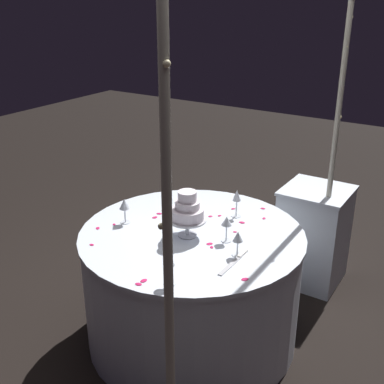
# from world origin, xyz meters

# --- Properties ---
(ground_plane) EXTENTS (12.00, 12.00, 0.00)m
(ground_plane) POSITION_xyz_m (0.00, 0.00, 0.00)
(ground_plane) COLOR black
(decorative_arch) EXTENTS (1.95, 0.06, 2.24)m
(decorative_arch) POSITION_xyz_m (-0.00, 0.51, 1.45)
(decorative_arch) COLOR #B7B29E
(decorative_arch) RESTS_ON ground
(main_table) EXTENTS (1.33, 1.33, 0.73)m
(main_table) POSITION_xyz_m (0.00, 0.00, 0.37)
(main_table) COLOR silver
(main_table) RESTS_ON ground
(side_table) EXTENTS (0.46, 0.46, 0.74)m
(side_table) POSITION_xyz_m (-1.04, 0.40, 0.37)
(side_table) COLOR silver
(side_table) RESTS_ON ground
(tiered_cake) EXTENTS (0.22, 0.22, 0.28)m
(tiered_cake) POSITION_xyz_m (0.05, 0.00, 0.89)
(tiered_cake) COLOR silver
(tiered_cake) RESTS_ON main_table
(wine_glass_0) EXTENTS (0.06, 0.06, 0.18)m
(wine_glass_0) POSITION_xyz_m (-0.34, 0.11, 0.87)
(wine_glass_0) COLOR silver
(wine_glass_0) RESTS_ON main_table
(wine_glass_1) EXTENTS (0.06, 0.06, 0.14)m
(wine_glass_1) POSITION_xyz_m (0.09, 0.35, 0.84)
(wine_glass_1) COLOR silver
(wine_glass_1) RESTS_ON main_table
(wine_glass_2) EXTENTS (0.06, 0.06, 0.15)m
(wine_glass_2) POSITION_xyz_m (-0.02, 0.22, 0.85)
(wine_glass_2) COLOR silver
(wine_glass_2) RESTS_ON main_table
(wine_glass_3) EXTENTS (0.06, 0.06, 0.16)m
(wine_glass_3) POSITION_xyz_m (0.11, -0.42, 0.85)
(wine_glass_3) COLOR silver
(wine_glass_3) RESTS_ON main_table
(wine_glass_4) EXTENTS (0.06, 0.06, 0.16)m
(wine_glass_4) POSITION_xyz_m (0.52, 0.20, 0.86)
(wine_glass_4) COLOR silver
(wine_glass_4) RESTS_ON main_table
(cake_knife) EXTENTS (0.30, 0.03, 0.01)m
(cake_knife) POSITION_xyz_m (0.16, 0.37, 0.74)
(cake_knife) COLOR silver
(cake_knife) RESTS_ON main_table
(rose_petal_0) EXTENTS (0.03, 0.04, 0.00)m
(rose_petal_0) POSITION_xyz_m (-0.22, -0.10, 0.74)
(rose_petal_0) COLOR #C61951
(rose_petal_0) RESTS_ON main_table
(rose_petal_1) EXTENTS (0.03, 0.04, 0.00)m
(rose_petal_1) POSITION_xyz_m (-0.10, -0.31, 0.74)
(rose_petal_1) COLOR #C61951
(rose_petal_1) RESTS_ON main_table
(rose_petal_2) EXTENTS (0.03, 0.03, 0.00)m
(rose_petal_2) POSITION_xyz_m (-0.24, -0.02, 0.74)
(rose_petal_2) COLOR #C61951
(rose_petal_2) RESTS_ON main_table
(rose_petal_3) EXTENTS (0.04, 0.04, 0.00)m
(rose_petal_3) POSITION_xyz_m (0.26, -0.50, 0.74)
(rose_petal_3) COLOR #C61951
(rose_petal_3) RESTS_ON main_table
(rose_petal_4) EXTENTS (0.03, 0.04, 0.00)m
(rose_petal_4) POSITION_xyz_m (-0.53, 0.21, 0.74)
(rose_petal_4) COLOR #C61951
(rose_petal_4) RESTS_ON main_table
(rose_petal_5) EXTENTS (0.03, 0.04, 0.00)m
(rose_petal_5) POSITION_xyz_m (-0.27, 0.19, 0.74)
(rose_petal_5) COLOR #C61951
(rose_petal_5) RESTS_ON main_table
(rose_petal_6) EXTENTS (0.04, 0.03, 0.00)m
(rose_petal_6) POSITION_xyz_m (-0.10, -0.08, 0.74)
(rose_petal_6) COLOR #C61951
(rose_petal_6) RESTS_ON main_table
(rose_petal_7) EXTENTS (0.02, 0.03, 0.00)m
(rose_petal_7) POSITION_xyz_m (0.43, -0.39, 0.74)
(rose_petal_7) COLOR #C61951
(rose_petal_7) RESTS_ON main_table
(rose_petal_8) EXTENTS (0.04, 0.03, 0.00)m
(rose_petal_8) POSITION_xyz_m (-0.42, 0.05, 0.74)
(rose_petal_8) COLOR #C61951
(rose_petal_8) RESTS_ON main_table
(rose_petal_9) EXTENTS (0.02, 0.03, 0.00)m
(rose_petal_9) POSITION_xyz_m (-0.50, -0.30, 0.74)
(rose_petal_9) COLOR #C61951
(rose_petal_9) RESTS_ON main_table
(rose_petal_10) EXTENTS (0.03, 0.03, 0.00)m
(rose_petal_10) POSITION_xyz_m (-0.28, 0.02, 0.74)
(rose_petal_10) COLOR #C61951
(rose_petal_10) RESTS_ON main_table
(rose_petal_11) EXTENTS (0.04, 0.04, 0.00)m
(rose_petal_11) POSITION_xyz_m (-0.04, -0.30, 0.74)
(rose_petal_11) COLOR #C61951
(rose_petal_11) RESTS_ON main_table
(rose_petal_12) EXTENTS (0.04, 0.03, 0.00)m
(rose_petal_12) POSITION_xyz_m (-0.22, -0.26, 0.74)
(rose_petal_12) COLOR #C61951
(rose_petal_12) RESTS_ON main_table
(rose_petal_13) EXTENTS (0.03, 0.03, 0.00)m
(rose_petal_13) POSITION_xyz_m (0.10, 0.19, 0.74)
(rose_petal_13) COLOR #C61951
(rose_petal_13) RESTS_ON main_table
(rose_petal_14) EXTENTS (0.03, 0.04, 0.00)m
(rose_petal_14) POSITION_xyz_m (0.60, 0.08, 0.74)
(rose_petal_14) COLOR #C61951
(rose_petal_14) RESTS_ON main_table
(rose_petal_15) EXTENTS (0.05, 0.04, 0.00)m
(rose_petal_15) POSITION_xyz_m (0.07, 0.16, 0.74)
(rose_petal_15) COLOR #C61951
(rose_petal_15) RESTS_ON main_table
(rose_petal_16) EXTENTS (0.03, 0.03, 0.00)m
(rose_petal_16) POSITION_xyz_m (-0.14, 0.21, 0.74)
(rose_petal_16) COLOR #C61951
(rose_petal_16) RESTS_ON main_table
(rose_petal_17) EXTENTS (0.04, 0.03, 0.00)m
(rose_petal_17) POSITION_xyz_m (0.56, 0.08, 0.74)
(rose_petal_17) COLOR #C61951
(rose_petal_17) RESTS_ON main_table
(rose_petal_18) EXTENTS (0.03, 0.02, 0.00)m
(rose_petal_18) POSITION_xyz_m (-0.40, 0.28, 0.74)
(rose_petal_18) COLOR #C61951
(rose_petal_18) RESTS_ON main_table
(rose_petal_19) EXTENTS (0.03, 0.03, 0.00)m
(rose_petal_19) POSITION_xyz_m (0.17, -0.45, 0.74)
(rose_petal_19) COLOR #C61951
(rose_petal_19) RESTS_ON main_table
(rose_petal_20) EXTENTS (0.05, 0.04, 0.00)m
(rose_petal_20) POSITION_xyz_m (0.29, 0.49, 0.74)
(rose_petal_20) COLOR #C61951
(rose_petal_20) RESTS_ON main_table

